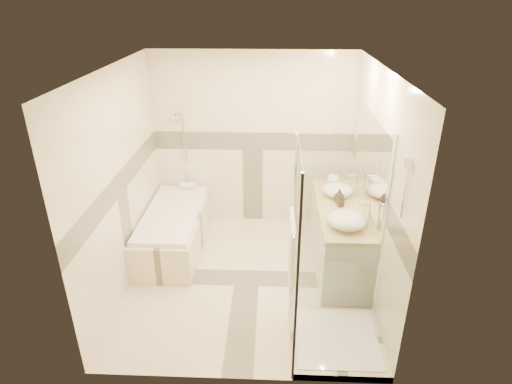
{
  "coord_description": "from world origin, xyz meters",
  "views": [
    {
      "loc": [
        0.29,
        -4.27,
        3.2
      ],
      "look_at": [
        0.1,
        0.25,
        1.05
      ],
      "focal_mm": 30.0,
      "sensor_mm": 36.0,
      "label": 1
    }
  ],
  "objects_px": {
    "vanity": "(339,237)",
    "amenity_bottle_b": "(339,196)",
    "vessel_sink_near": "(337,190)",
    "vessel_sink_far": "(347,220)",
    "amenity_bottle_a": "(341,200)",
    "bathtub": "(173,228)",
    "shower_enclosure": "(327,299)"
  },
  "relations": [
    {
      "from": "vessel_sink_far",
      "to": "amenity_bottle_a",
      "type": "relative_size",
      "value": 2.69
    },
    {
      "from": "vessel_sink_far",
      "to": "shower_enclosure",
      "type": "bearing_deg",
      "value": -108.86
    },
    {
      "from": "amenity_bottle_a",
      "to": "amenity_bottle_b",
      "type": "xyz_separation_m",
      "value": [
        0.0,
        0.11,
        0.01
      ]
    },
    {
      "from": "bathtub",
      "to": "vanity",
      "type": "relative_size",
      "value": 1.05
    },
    {
      "from": "vessel_sink_far",
      "to": "amenity_bottle_a",
      "type": "bearing_deg",
      "value": 90.0
    },
    {
      "from": "shower_enclosure",
      "to": "amenity_bottle_b",
      "type": "bearing_deg",
      "value": 78.99
    },
    {
      "from": "vanity",
      "to": "amenity_bottle_b",
      "type": "bearing_deg",
      "value": 98.62
    },
    {
      "from": "vanity",
      "to": "amenity_bottle_a",
      "type": "relative_size",
      "value": 10.21
    },
    {
      "from": "vessel_sink_far",
      "to": "amenity_bottle_b",
      "type": "distance_m",
      "value": 0.6
    },
    {
      "from": "amenity_bottle_b",
      "to": "vessel_sink_near",
      "type": "bearing_deg",
      "value": 90.0
    },
    {
      "from": "bathtub",
      "to": "vessel_sink_far",
      "type": "relative_size",
      "value": 3.99
    },
    {
      "from": "vanity",
      "to": "vessel_sink_far",
      "type": "bearing_deg",
      "value": -92.42
    },
    {
      "from": "vanity",
      "to": "amenity_bottle_a",
      "type": "distance_m",
      "value": 0.5
    },
    {
      "from": "vessel_sink_near",
      "to": "vessel_sink_far",
      "type": "relative_size",
      "value": 0.88
    },
    {
      "from": "amenity_bottle_b",
      "to": "vessel_sink_far",
      "type": "bearing_deg",
      "value": -90.0
    },
    {
      "from": "bathtub",
      "to": "vessel_sink_far",
      "type": "height_order",
      "value": "vessel_sink_far"
    },
    {
      "from": "shower_enclosure",
      "to": "vessel_sink_near",
      "type": "height_order",
      "value": "shower_enclosure"
    },
    {
      "from": "bathtub",
      "to": "amenity_bottle_b",
      "type": "xyz_separation_m",
      "value": [
        2.13,
        -0.22,
        0.63
      ]
    },
    {
      "from": "amenity_bottle_a",
      "to": "vessel_sink_near",
      "type": "bearing_deg",
      "value": 90.0
    },
    {
      "from": "bathtub",
      "to": "amenity_bottle_b",
      "type": "distance_m",
      "value": 2.23
    },
    {
      "from": "vessel_sink_near",
      "to": "vessel_sink_far",
      "type": "distance_m",
      "value": 0.79
    },
    {
      "from": "vanity",
      "to": "amenity_bottle_b",
      "type": "xyz_separation_m",
      "value": [
        -0.02,
        0.13,
        0.51
      ]
    },
    {
      "from": "bathtub",
      "to": "shower_enclosure",
      "type": "relative_size",
      "value": 0.83
    },
    {
      "from": "shower_enclosure",
      "to": "vessel_sink_far",
      "type": "relative_size",
      "value": 4.78
    },
    {
      "from": "vanity",
      "to": "vessel_sink_far",
      "type": "height_order",
      "value": "vessel_sink_far"
    },
    {
      "from": "shower_enclosure",
      "to": "vessel_sink_far",
      "type": "bearing_deg",
      "value": 71.14
    },
    {
      "from": "shower_enclosure",
      "to": "amenity_bottle_a",
      "type": "bearing_deg",
      "value": 78.07
    },
    {
      "from": "amenity_bottle_a",
      "to": "bathtub",
      "type": "bearing_deg",
      "value": 171.21
    },
    {
      "from": "amenity_bottle_b",
      "to": "amenity_bottle_a",
      "type": "bearing_deg",
      "value": -90.0
    },
    {
      "from": "vessel_sink_near",
      "to": "amenity_bottle_a",
      "type": "relative_size",
      "value": 2.37
    },
    {
      "from": "amenity_bottle_a",
      "to": "amenity_bottle_b",
      "type": "distance_m",
      "value": 0.11
    },
    {
      "from": "vanity",
      "to": "vessel_sink_near",
      "type": "distance_m",
      "value": 0.59
    }
  ]
}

